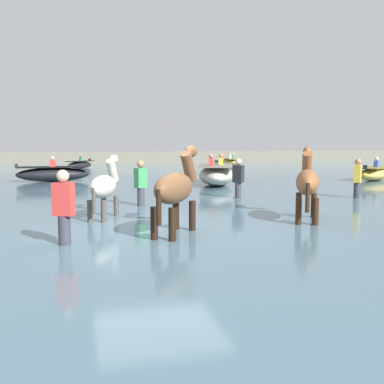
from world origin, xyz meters
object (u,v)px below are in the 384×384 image
(person_onlooker_right, at_px, (238,183))
(horse_trailing_chestnut, at_px, (307,184))
(person_spectator_far, at_px, (141,188))
(horse_lead_bay, at_px, (176,190))
(boat_far_offshore, at_px, (229,162))
(horse_flank_pinto, at_px, (104,188))
(boat_far_inshore, at_px, (216,175))
(boat_near_starboard, at_px, (80,165))
(boat_distant_east, at_px, (53,174))
(person_wading_mid, at_px, (357,183))
(person_onlooker_left, at_px, (64,216))
(boat_distant_west, at_px, (374,173))

(person_onlooker_right, bearing_deg, horse_trailing_chestnut, -89.87)
(horse_trailing_chestnut, xyz_separation_m, person_spectator_far, (-3.20, 3.23, -0.32))
(horse_lead_bay, xyz_separation_m, boat_far_offshore, (10.23, 25.75, -0.50))
(horse_flank_pinto, relative_size, boat_far_inshore, 0.43)
(person_spectator_far, bearing_deg, horse_trailing_chestnut, -45.31)
(horse_trailing_chestnut, xyz_separation_m, boat_far_offshore, (7.13, 25.02, -0.48))
(horse_flank_pinto, height_order, boat_near_starboard, horse_flank_pinto)
(boat_distant_east, height_order, person_spectator_far, person_spectator_far)
(boat_near_starboard, distance_m, person_wading_mid, 22.44)
(boat_distant_east, bearing_deg, person_onlooker_right, -53.60)
(boat_distant_east, xyz_separation_m, person_wading_mid, (9.58, -9.07, 0.13))
(boat_far_inshore, bearing_deg, person_spectator_far, -125.45)
(horse_lead_bay, distance_m, boat_near_starboard, 24.85)
(boat_distant_east, relative_size, person_onlooker_left, 2.02)
(person_wading_mid, bearing_deg, boat_far_inshore, 116.96)
(person_onlooker_right, bearing_deg, horse_lead_bay, -122.18)
(boat_near_starboard, xyz_separation_m, person_onlooker_right, (4.76, -19.88, 0.20))
(person_onlooker_left, bearing_deg, person_wading_mid, 26.73)
(horse_flank_pinto, distance_m, boat_far_offshore, 26.25)
(horse_lead_bay, xyz_separation_m, person_spectator_far, (-0.10, 3.96, -0.33))
(boat_near_starboard, relative_size, person_spectator_far, 1.53)
(person_wading_mid, distance_m, person_spectator_far, 6.79)
(boat_near_starboard, bearing_deg, horse_trailing_chestnut, -78.79)
(boat_far_inshore, relative_size, boat_far_offshore, 1.32)
(boat_distant_east, bearing_deg, horse_lead_bay, -77.47)
(horse_trailing_chestnut, height_order, horse_flank_pinto, horse_trailing_chestnut)
(horse_trailing_chestnut, xyz_separation_m, person_wading_mid, (3.59, 3.23, -0.32))
(person_wading_mid, bearing_deg, boat_far_offshore, 80.76)
(boat_far_inshore, bearing_deg, horse_lead_bay, -112.06)
(horse_lead_bay, distance_m, person_wading_mid, 7.78)
(boat_distant_west, distance_m, boat_distant_east, 15.12)
(horse_flank_pinto, xyz_separation_m, person_onlooker_right, (4.26, 2.79, -0.20))
(horse_flank_pinto, xyz_separation_m, boat_near_starboard, (-0.50, 22.67, -0.40))
(person_onlooker_right, bearing_deg, person_onlooker_left, -133.62)
(horse_flank_pinto, bearing_deg, person_spectator_far, 59.77)
(horse_lead_bay, distance_m, person_onlooker_right, 5.81)
(boat_far_inshore, bearing_deg, horse_flank_pinto, -124.20)
(boat_near_starboard, bearing_deg, person_onlooker_right, -76.53)
(horse_flank_pinto, distance_m, person_spectator_far, 2.14)
(person_onlooker_left, xyz_separation_m, person_wading_mid, (8.65, 4.36, 0.00))
(person_spectator_far, bearing_deg, horse_lead_bay, -88.56)
(horse_lead_bay, height_order, horse_flank_pinto, horse_lead_bay)
(person_spectator_far, bearing_deg, boat_near_starboard, 94.31)
(boat_near_starboard, bearing_deg, boat_distant_west, -47.58)
(boat_far_inshore, distance_m, person_onlooker_left, 11.50)
(boat_near_starboard, xyz_separation_m, person_wading_mid, (8.36, -20.83, 0.20))
(person_wading_mid, bearing_deg, person_onlooker_left, -153.27)
(horse_lead_bay, bearing_deg, boat_distant_east, 102.53)
(person_spectator_far, bearing_deg, person_onlooker_right, 16.56)
(horse_trailing_chestnut, height_order, person_onlooker_right, horse_trailing_chestnut)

